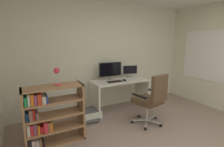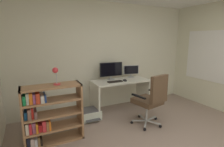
{
  "view_description": "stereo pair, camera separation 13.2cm",
  "coord_description": "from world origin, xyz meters",
  "px_view_note": "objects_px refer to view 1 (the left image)",
  "views": [
    {
      "loc": [
        -1.95,
        -1.45,
        1.72
      ],
      "look_at": [
        -0.23,
        1.74,
        1.0
      ],
      "focal_mm": 28.21,
      "sensor_mm": 36.0,
      "label": 1
    },
    {
      "loc": [
        -1.83,
        -1.51,
        1.72
      ],
      "look_at": [
        -0.23,
        1.74,
        1.0
      ],
      "focal_mm": 28.21,
      "sensor_mm": 36.0,
      "label": 2
    }
  ],
  "objects_px": {
    "office_chair": "(152,98)",
    "bookshelf": "(48,116)",
    "monitor_secondary": "(130,70)",
    "computer_mouse": "(124,80)",
    "printer": "(90,114)",
    "keyboard": "(115,82)",
    "desk": "(120,89)",
    "desk_lamp": "(57,74)",
    "monitor_main": "(110,70)"
  },
  "relations": [
    {
      "from": "desk",
      "to": "monitor_secondary",
      "type": "distance_m",
      "value": 0.57
    },
    {
      "from": "monitor_secondary",
      "to": "printer",
      "type": "xyz_separation_m",
      "value": [
        -1.21,
        -0.27,
        -0.82
      ]
    },
    {
      "from": "monitor_secondary",
      "to": "bookshelf",
      "type": "height_order",
      "value": "monitor_secondary"
    },
    {
      "from": "bookshelf",
      "to": "desk_lamp",
      "type": "height_order",
      "value": "desk_lamp"
    },
    {
      "from": "monitor_main",
      "to": "office_chair",
      "type": "xyz_separation_m",
      "value": [
        0.34,
        -1.1,
        -0.41
      ]
    },
    {
      "from": "desk",
      "to": "printer",
      "type": "xyz_separation_m",
      "value": [
        -0.82,
        -0.12,
        -0.44
      ]
    },
    {
      "from": "monitor_secondary",
      "to": "keyboard",
      "type": "bearing_deg",
      "value": -156.03
    },
    {
      "from": "computer_mouse",
      "to": "desk_lamp",
      "type": "bearing_deg",
      "value": -148.84
    },
    {
      "from": "desk",
      "to": "bookshelf",
      "type": "bearing_deg",
      "value": -159.59
    },
    {
      "from": "monitor_main",
      "to": "keyboard",
      "type": "height_order",
      "value": "monitor_main"
    },
    {
      "from": "monitor_main",
      "to": "monitor_secondary",
      "type": "height_order",
      "value": "monitor_main"
    },
    {
      "from": "bookshelf",
      "to": "desk_lamp",
      "type": "bearing_deg",
      "value": 0.24
    },
    {
      "from": "monitor_main",
      "to": "computer_mouse",
      "type": "distance_m",
      "value": 0.42
    },
    {
      "from": "desk",
      "to": "computer_mouse",
      "type": "distance_m",
      "value": 0.27
    },
    {
      "from": "desk_lamp",
      "to": "computer_mouse",
      "type": "bearing_deg",
      "value": 17.85
    },
    {
      "from": "monitor_secondary",
      "to": "printer",
      "type": "relative_size",
      "value": 0.89
    },
    {
      "from": "desk",
      "to": "computer_mouse",
      "type": "height_order",
      "value": "computer_mouse"
    },
    {
      "from": "computer_mouse",
      "to": "printer",
      "type": "height_order",
      "value": "computer_mouse"
    },
    {
      "from": "keyboard",
      "to": "computer_mouse",
      "type": "bearing_deg",
      "value": -1.89
    },
    {
      "from": "bookshelf",
      "to": "printer",
      "type": "height_order",
      "value": "bookshelf"
    },
    {
      "from": "monitor_main",
      "to": "bookshelf",
      "type": "distance_m",
      "value": 1.84
    },
    {
      "from": "computer_mouse",
      "to": "office_chair",
      "type": "bearing_deg",
      "value": -68.49
    },
    {
      "from": "computer_mouse",
      "to": "monitor_secondary",
      "type": "bearing_deg",
      "value": 52.72
    },
    {
      "from": "office_chair",
      "to": "printer",
      "type": "relative_size",
      "value": 2.41
    },
    {
      "from": "monitor_main",
      "to": "desk_lamp",
      "type": "relative_size",
      "value": 1.97
    },
    {
      "from": "desk_lamp",
      "to": "monitor_secondary",
      "type": "bearing_deg",
      "value": 22.28
    },
    {
      "from": "bookshelf",
      "to": "desk_lamp",
      "type": "distance_m",
      "value": 0.72
    },
    {
      "from": "office_chair",
      "to": "bookshelf",
      "type": "height_order",
      "value": "office_chair"
    },
    {
      "from": "keyboard",
      "to": "computer_mouse",
      "type": "distance_m",
      "value": 0.25
    },
    {
      "from": "desk",
      "to": "monitor_main",
      "type": "distance_m",
      "value": 0.5
    },
    {
      "from": "monitor_main",
      "to": "keyboard",
      "type": "bearing_deg",
      "value": -96.83
    },
    {
      "from": "desk",
      "to": "keyboard",
      "type": "relative_size",
      "value": 3.98
    },
    {
      "from": "monitor_secondary",
      "to": "keyboard",
      "type": "distance_m",
      "value": 0.67
    },
    {
      "from": "bookshelf",
      "to": "desk",
      "type": "bearing_deg",
      "value": 20.41
    },
    {
      "from": "monitor_main",
      "to": "monitor_secondary",
      "type": "relative_size",
      "value": 1.44
    },
    {
      "from": "keyboard",
      "to": "desk_lamp",
      "type": "height_order",
      "value": "desk_lamp"
    },
    {
      "from": "keyboard",
      "to": "bookshelf",
      "type": "bearing_deg",
      "value": -158.58
    },
    {
      "from": "office_chair",
      "to": "printer",
      "type": "bearing_deg",
      "value": 140.0
    },
    {
      "from": "desk",
      "to": "office_chair",
      "type": "distance_m",
      "value": 0.97
    },
    {
      "from": "monitor_secondary",
      "to": "bookshelf",
      "type": "xyz_separation_m",
      "value": [
        -2.13,
        -0.8,
        -0.45
      ]
    },
    {
      "from": "desk",
      "to": "office_chair",
      "type": "relative_size",
      "value": 1.27
    },
    {
      "from": "monitor_secondary",
      "to": "bookshelf",
      "type": "bearing_deg",
      "value": -159.46
    },
    {
      "from": "computer_mouse",
      "to": "office_chair",
      "type": "relative_size",
      "value": 0.09
    },
    {
      "from": "monitor_secondary",
      "to": "office_chair",
      "type": "relative_size",
      "value": 0.37
    },
    {
      "from": "office_chair",
      "to": "printer",
      "type": "xyz_separation_m",
      "value": [
        -0.99,
        0.83,
        -0.47
      ]
    },
    {
      "from": "printer",
      "to": "computer_mouse",
      "type": "bearing_deg",
      "value": -0.55
    },
    {
      "from": "keyboard",
      "to": "desk",
      "type": "bearing_deg",
      "value": 31.24
    },
    {
      "from": "monitor_main",
      "to": "office_chair",
      "type": "relative_size",
      "value": 0.53
    },
    {
      "from": "office_chair",
      "to": "bookshelf",
      "type": "xyz_separation_m",
      "value": [
        -1.91,
        0.3,
        -0.1
      ]
    },
    {
      "from": "computer_mouse",
      "to": "desk_lamp",
      "type": "distance_m",
      "value": 1.74
    }
  ]
}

